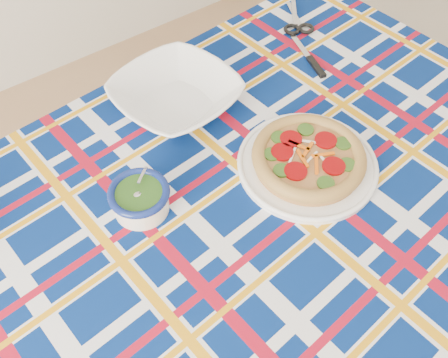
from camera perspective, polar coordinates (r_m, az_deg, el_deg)
dining_table at (r=1.22m, az=1.10°, el=-5.62°), size 1.84×1.25×0.82m
tablecloth at (r=1.19m, az=1.12°, el=-4.92°), size 1.88×1.28×0.12m
main_focaccia_plate at (r=1.21m, az=9.65°, el=2.44°), size 0.37×0.37×0.07m
pesto_bowl at (r=1.13m, az=-9.61°, el=-2.10°), size 0.16×0.16×0.08m
serving_bowl at (r=1.35m, az=-5.52°, el=9.46°), size 0.36×0.36×0.08m
table_knife at (r=1.58m, az=8.72°, el=14.84°), size 0.09×0.24×0.01m
kitchen_scissors at (r=1.71m, az=8.03°, el=18.24°), size 0.20×0.24×0.02m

